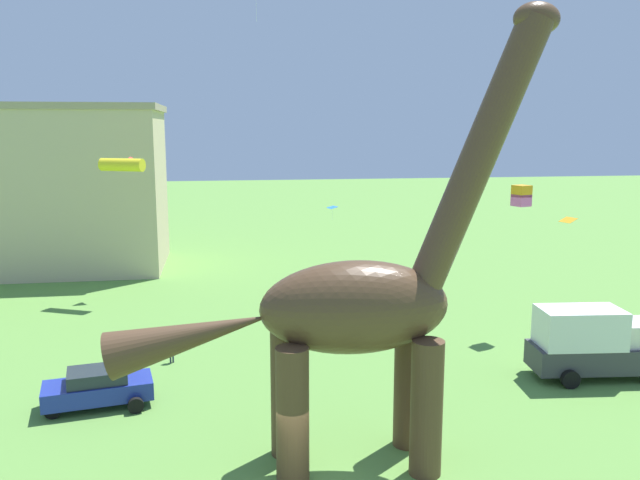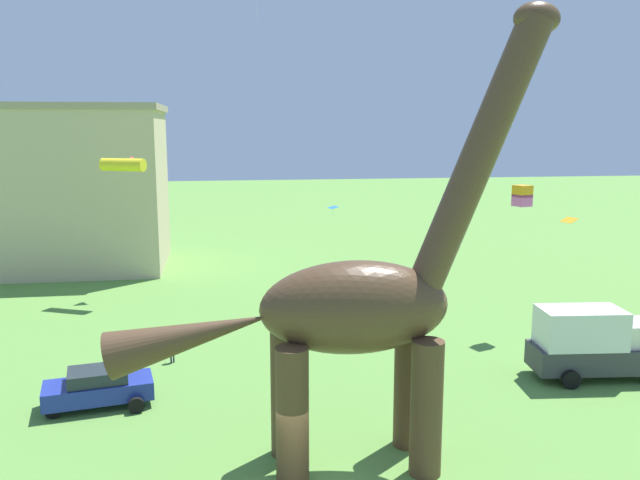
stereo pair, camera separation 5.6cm
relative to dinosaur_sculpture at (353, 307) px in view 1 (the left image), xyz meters
The scene contains 9 objects.
dinosaur_sculpture is the anchor object (origin of this frame).
parked_sedan_left 11.83m from the dinosaur_sculpture, 146.83° to the left, with size 4.45×2.50×1.55m.
parked_box_truck 13.94m from the dinosaur_sculpture, 25.61° to the left, with size 5.77×2.61×3.20m.
person_strolling_adult 13.29m from the dinosaur_sculpture, 121.98° to the left, with size 0.38×0.17×1.01m.
kite_apex 23.92m from the dinosaur_sculpture, 44.98° to the left, with size 0.91×1.09×0.27m.
kite_mid_center 23.49m from the dinosaur_sculpture, 81.76° to the left, with size 0.76×0.87×0.91m.
kite_far_left 17.45m from the dinosaur_sculpture, 47.29° to the left, with size 0.99×0.99×1.11m.
kite_near_low 25.74m from the dinosaur_sculpture, 113.20° to the left, with size 3.01×2.99×0.86m.
background_building_block 39.29m from the dinosaur_sculpture, 121.18° to the left, with size 23.75×10.66×12.77m.
Camera 1 is at (-2.31, -17.54, 11.07)m, focal length 36.58 mm.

